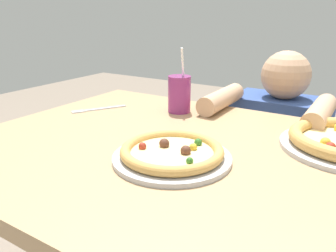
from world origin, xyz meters
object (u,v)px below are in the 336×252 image
object	(u,v)px
drink_cup_colored	(179,94)
fork	(97,109)
pizza_near	(172,153)
diner_seated	(274,173)

from	to	relation	value
drink_cup_colored	fork	world-z (taller)	drink_cup_colored
pizza_near	diner_seated	distance (m)	0.79
diner_seated	pizza_near	bearing A→B (deg)	-96.70
pizza_near	drink_cup_colored	bearing A→B (deg)	117.89
pizza_near	drink_cup_colored	xyz separation A→B (m)	(-0.19, 0.37, 0.05)
pizza_near	drink_cup_colored	size ratio (longest dim) A/B	1.27
pizza_near	fork	distance (m)	0.52
fork	drink_cup_colored	bearing A→B (deg)	27.48
fork	pizza_near	bearing A→B (deg)	-26.07
fork	diner_seated	distance (m)	0.80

